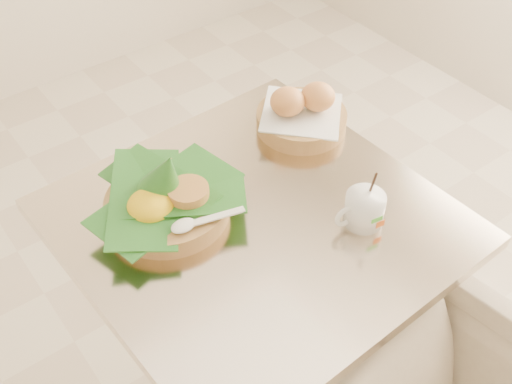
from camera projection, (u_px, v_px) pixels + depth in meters
cafe_table at (256, 287)px, 1.42m from camera, size 0.73×0.73×0.75m
rice_basket at (166, 199)px, 1.25m from camera, size 0.31×0.31×0.15m
bread_basket at (302, 114)px, 1.46m from camera, size 0.25×0.25×0.11m
coffee_mug at (364, 209)px, 1.24m from camera, size 0.11×0.08×0.13m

